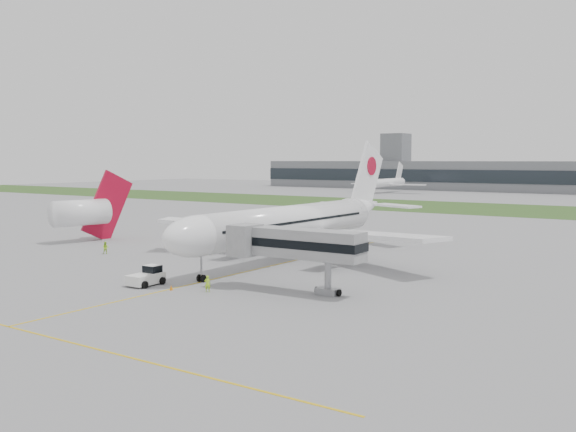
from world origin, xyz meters
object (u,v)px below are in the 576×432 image
Objects in this scene: airliner at (294,222)px; ground_crew_near at (207,284)px; jet_bridge at (293,244)px; pushback_tug at (147,276)px; neighbor_aircraft at (84,212)px.

ground_crew_near is (4.50, -23.85, -4.73)m from airliner.
airliner is 3.45× the size of jet_bridge.
airliner is 25.50m from pushback_tug.
jet_bridge reaches higher than ground_crew_near.
airliner is at bearing 78.53° from pushback_tug.
jet_bridge is at bearing -175.52° from ground_crew_near.
jet_bridge is 57.37m from neighbor_aircraft.
neighbor_aircraft is (-55.28, 15.35, -0.02)m from jet_bridge.
jet_bridge is at bearing 19.36° from pushback_tug.
pushback_tug is 8.56m from ground_crew_near.
neighbor_aircraft is at bearing -176.02° from airliner.
airliner reaches higher than neighbor_aircraft.
airliner reaches higher than jet_bridge.
pushback_tug is at bearing -25.18° from ground_crew_near.
pushback_tug is at bearing -19.45° from neighbor_aircraft.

